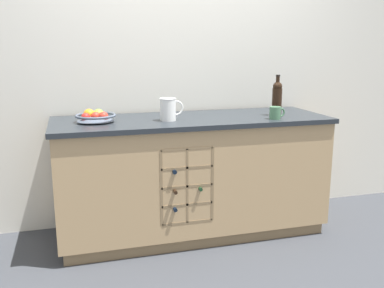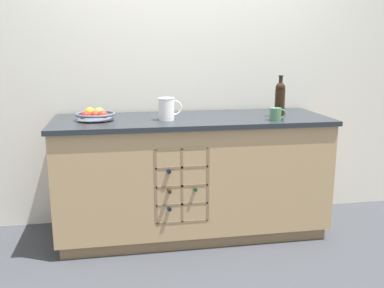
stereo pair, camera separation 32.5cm
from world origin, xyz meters
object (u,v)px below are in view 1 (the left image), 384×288
Objects in this scene: white_pitcher at (168,109)px; standing_wine_bottle at (277,97)px; fruit_bowl at (95,117)px; ceramic_mug at (276,113)px.

white_pitcher is 0.86m from standing_wine_bottle.
white_pitcher is at bearing -9.04° from fruit_bowl.
standing_wine_bottle is (0.86, 0.01, 0.05)m from white_pitcher.
fruit_bowl is at bearing 169.81° from ceramic_mug.
ceramic_mug is (1.28, -0.23, 0.01)m from fruit_bowl.
ceramic_mug is (0.77, -0.15, -0.04)m from white_pitcher.
standing_wine_bottle is at bearing 0.65° from white_pitcher.
white_pitcher is at bearing -179.35° from standing_wine_bottle.
standing_wine_bottle is (0.09, 0.16, 0.09)m from ceramic_mug.
ceramic_mug reaches higher than fruit_bowl.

